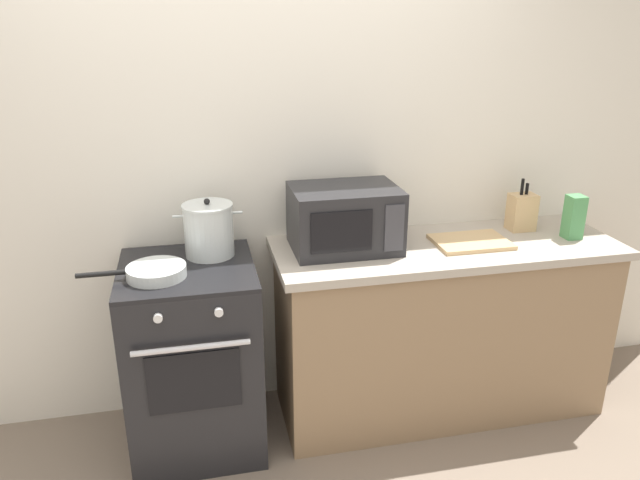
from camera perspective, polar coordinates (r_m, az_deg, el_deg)
back_wall at (r=3.08m, az=-0.74°, el=6.78°), size 4.40×0.10×2.50m
lower_cabinet_right at (r=3.24m, az=11.18°, el=-8.34°), size 1.64×0.56×0.88m
countertop_right at (r=3.05m, az=11.77°, el=-0.73°), size 1.70×0.60×0.04m
stove at (r=2.98m, az=-11.73°, el=-10.66°), size 0.60×0.64×0.92m
stock_pot at (r=2.85m, az=-10.36°, el=0.94°), size 0.32×0.23×0.27m
frying_pan at (r=2.69m, az=-15.19°, el=-2.88°), size 0.45×0.25×0.05m
microwave at (r=2.88m, az=2.31°, el=2.04°), size 0.50×0.37×0.30m
cutting_board at (r=3.07m, az=13.92°, el=-0.17°), size 0.36×0.26×0.02m
knife_block at (r=3.31m, az=18.34°, el=2.52°), size 0.13×0.10×0.27m
pasta_box at (r=3.27m, az=22.65°, el=1.99°), size 0.08×0.08×0.22m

